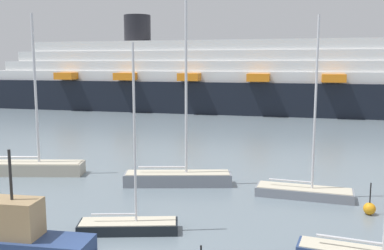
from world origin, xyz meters
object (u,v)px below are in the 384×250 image
at_px(sailboat_4, 31,166).
at_px(cruise_ship, 230,80).
at_px(sailboat_1, 178,175).
at_px(sailboat_5, 304,189).
at_px(fishing_boat_1, 18,236).
at_px(channel_buoy_0, 369,208).
at_px(sailboat_2, 129,224).

bearing_deg(sailboat_4, cruise_ship, 67.47).
height_order(sailboat_1, sailboat_5, sailboat_1).
relative_size(sailboat_1, fishing_boat_1, 2.10).
xyz_separation_m(channel_buoy_0, cruise_ship, (-14.15, 42.72, 4.34)).
xyz_separation_m(fishing_boat_1, cruise_ship, (-0.76, 50.77, 3.89)).
bearing_deg(channel_buoy_0, fishing_boat_1, -148.99).
distance_m(sailboat_4, channel_buoy_0, 20.36).
bearing_deg(sailboat_2, sailboat_4, 126.83).
xyz_separation_m(sailboat_5, fishing_boat_1, (-10.36, -10.03, 0.33)).
height_order(sailboat_1, sailboat_4, sailboat_1).
bearing_deg(sailboat_2, cruise_ship, 78.12).
bearing_deg(cruise_ship, sailboat_2, -85.41).
height_order(sailboat_2, sailboat_4, sailboat_4).
bearing_deg(channel_buoy_0, sailboat_2, -154.49).
bearing_deg(sailboat_4, channel_buoy_0, -20.94).
xyz_separation_m(sailboat_2, sailboat_4, (-9.92, 7.38, 0.20)).
height_order(sailboat_4, sailboat_5, sailboat_4).
xyz_separation_m(sailboat_1, cruise_ship, (-3.86, 40.20, 4.05)).
xyz_separation_m(sailboat_5, channel_buoy_0, (3.03, -1.98, -0.12)).
bearing_deg(sailboat_4, sailboat_1, -13.70).
height_order(sailboat_4, fishing_boat_1, sailboat_4).
distance_m(sailboat_1, cruise_ship, 40.59).
bearing_deg(fishing_boat_1, sailboat_2, -139.71).
bearing_deg(sailboat_5, channel_buoy_0, -30.14).
relative_size(sailboat_5, fishing_boat_1, 1.74).
bearing_deg(cruise_ship, fishing_boat_1, -89.19).
distance_m(fishing_boat_1, cruise_ship, 50.92).
height_order(sailboat_5, cruise_ship, cruise_ship).
distance_m(channel_buoy_0, cruise_ship, 45.21).
relative_size(sailboat_1, cruise_ship, 0.14).
bearing_deg(sailboat_1, sailboat_4, 165.07).
height_order(sailboat_5, channel_buoy_0, sailboat_5).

